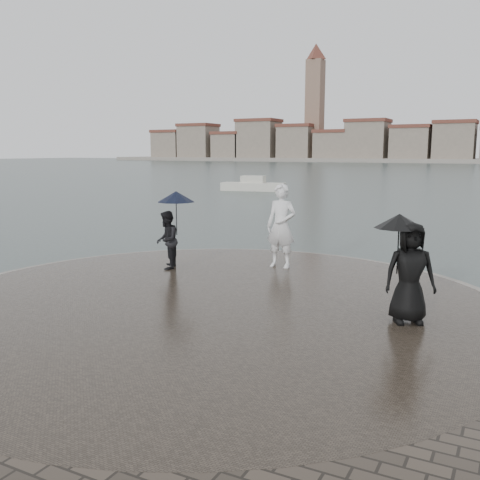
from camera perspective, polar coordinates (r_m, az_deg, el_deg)
The scene contains 8 objects.
ground at distance 8.57m, azimuth -15.54°, elevation -14.40°, with size 400.00×400.00×0.00m, color #2B3835.
kerb_ring at distance 11.14m, azimuth -3.12°, elevation -7.54°, with size 12.50×12.50×0.32m, color gray.
quay_tip at distance 11.14m, azimuth -3.13°, elevation -7.44°, with size 11.90×11.90×0.36m, color #2D261E.
statue at distance 14.11m, azimuth 4.42°, elevation 1.51°, with size 0.81×0.53×2.21m, color white.
visitor_left at distance 14.00m, azimuth -7.53°, elevation 1.34°, with size 1.16×1.05×2.04m.
visitor_right at distance 9.99m, azimuth 17.49°, elevation -2.38°, with size 1.23×1.01×1.95m.
far_skyline at distance 166.79m, azimuth 23.89°, elevation 9.44°, with size 260.00×20.00×37.00m.
boats at distance 44.52m, azimuth 14.98°, elevation 5.24°, with size 27.27×6.28×1.50m.
Camera 1 is at (5.46, -5.65, 3.42)m, focal length 40.00 mm.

